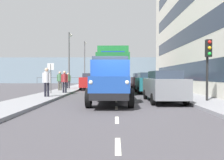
# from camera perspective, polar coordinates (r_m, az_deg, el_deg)

# --- Properties ---
(ground_plane) EXTENTS (80.00, 80.00, 0.00)m
(ground_plane) POSITION_cam_1_polar(r_m,az_deg,el_deg) (19.10, 1.04, -3.24)
(ground_plane) COLOR #423F44
(sidewalk_left) EXTENTS (2.29, 38.16, 0.15)m
(sidewalk_left) POSITION_cam_1_polar(r_m,az_deg,el_deg) (19.68, 14.97, -2.93)
(sidewalk_left) COLOR gray
(sidewalk_left) RESTS_ON ground_plane
(sidewalk_right) EXTENTS (2.29, 38.16, 0.15)m
(sidewalk_right) POSITION_cam_1_polar(r_m,az_deg,el_deg) (19.65, -12.90, -2.92)
(sidewalk_right) COLOR gray
(sidewalk_right) RESTS_ON ground_plane
(road_centreline_markings) EXTENTS (0.12, 32.44, 0.01)m
(road_centreline_markings) POSITION_cam_1_polar(r_m,az_deg,el_deg) (17.58, 1.06, -3.61)
(road_centreline_markings) COLOR silver
(road_centreline_markings) RESTS_ON ground_plane
(sea_horizon) EXTENTS (80.00, 0.80, 5.00)m
(sea_horizon) POSITION_cam_1_polar(r_m,az_deg,el_deg) (41.13, 0.96, 2.61)
(sea_horizon) COLOR gray
(sea_horizon) RESTS_ON ground_plane
(seawall_railing) EXTENTS (28.08, 0.08, 1.20)m
(seawall_railing) POSITION_cam_1_polar(r_m,az_deg,el_deg) (37.52, 0.96, 0.33)
(seawall_railing) COLOR #4C5156
(seawall_railing) RESTS_ON ground_plane
(truck_vintage_blue) EXTENTS (2.17, 5.64, 2.43)m
(truck_vintage_blue) POSITION_cam_1_polar(r_m,az_deg,el_deg) (10.96, -0.45, -0.34)
(truck_vintage_blue) COLOR black
(truck_vintage_blue) RESTS_ON ground_plane
(lorry_cargo_green) EXTENTS (2.58, 8.20, 3.87)m
(lorry_cargo_green) POSITION_cam_1_polar(r_m,az_deg,el_deg) (18.79, 0.32, 3.03)
(lorry_cargo_green) COLOR #1E7033
(lorry_cargo_green) RESTS_ON ground_plane
(car_grey_kerbside_near) EXTENTS (1.81, 4.34, 1.72)m
(car_grey_kerbside_near) POSITION_cam_1_polar(r_m,az_deg,el_deg) (12.14, 13.68, -1.56)
(car_grey_kerbside_near) COLOR slate
(car_grey_kerbside_near) RESTS_ON ground_plane
(car_teal_kerbside_1) EXTENTS (1.84, 4.11, 1.72)m
(car_teal_kerbside_1) POSITION_cam_1_polar(r_m,az_deg,el_deg) (18.04, 9.45, -0.66)
(car_teal_kerbside_1) COLOR #1E6670
(car_teal_kerbside_1) RESTS_ON ground_plane
(car_maroon_kerbside_2) EXTENTS (1.78, 3.87, 1.72)m
(car_maroon_kerbside_2) POSITION_cam_1_polar(r_m,az_deg,el_deg) (23.23, 7.53, -0.26)
(car_maroon_kerbside_2) COLOR maroon
(car_maroon_kerbside_2) RESTS_ON ground_plane
(car_red_oppositeside_0) EXTENTS (1.96, 4.51, 1.72)m
(car_red_oppositeside_0) POSITION_cam_1_polar(r_m,az_deg,el_deg) (22.71, -5.64, -0.27)
(car_red_oppositeside_0) COLOR #B21E1E
(car_red_oppositeside_0) RESTS_ON ground_plane
(car_silver_oppositeside_1) EXTENTS (1.85, 4.15, 1.72)m
(car_silver_oppositeside_1) POSITION_cam_1_polar(r_m,az_deg,el_deg) (28.71, -4.28, 0.03)
(car_silver_oppositeside_1) COLOR #B7BABF
(car_silver_oppositeside_1) RESTS_ON ground_plane
(car_white_oppositeside_2) EXTENTS (1.97, 4.31, 1.72)m
(car_white_oppositeside_2) POSITION_cam_1_polar(r_m,az_deg,el_deg) (34.58, -3.40, 0.22)
(car_white_oppositeside_2) COLOR white
(car_white_oppositeside_2) RESTS_ON ground_plane
(pedestrian_couple_b) EXTENTS (0.53, 0.34, 1.81)m
(pedestrian_couple_b) POSITION_cam_1_polar(r_m,az_deg,el_deg) (13.94, -17.17, 0.12)
(pedestrian_couple_b) COLOR black
(pedestrian_couple_b) RESTS_ON sidewalk_right
(pedestrian_by_lamp) EXTENTS (0.53, 0.34, 1.68)m
(pedestrian_by_lamp) POSITION_cam_1_polar(r_m,az_deg,el_deg) (16.72, -12.64, 0.02)
(pedestrian_by_lamp) COLOR black
(pedestrian_by_lamp) RESTS_ON sidewalk_right
(pedestrian_with_bag) EXTENTS (0.53, 0.34, 1.69)m
(pedestrian_with_bag) POSITION_cam_1_polar(r_m,az_deg,el_deg) (19.58, -13.85, 0.19)
(pedestrian_with_bag) COLOR #4C473D
(pedestrian_with_bag) RESTS_ON sidewalk_right
(pedestrian_couple_a) EXTENTS (0.53, 0.34, 1.60)m
(pedestrian_couple_a) POSITION_cam_1_polar(r_m,az_deg,el_deg) (22.45, -11.68, 0.18)
(pedestrian_couple_a) COLOR black
(pedestrian_couple_a) RESTS_ON sidewalk_right
(traffic_light_near) EXTENTS (0.28, 0.41, 3.20)m
(traffic_light_near) POSITION_cam_1_polar(r_m,az_deg,el_deg) (12.24, 24.44, 5.78)
(traffic_light_near) COLOR black
(traffic_light_near) RESTS_ON sidewalk_left
(lamp_post_promenade) EXTENTS (0.32, 1.14, 5.83)m
(lamp_post_promenade) POSITION_cam_1_polar(r_m,az_deg,el_deg) (22.72, -11.41, 6.71)
(lamp_post_promenade) COLOR #59595B
(lamp_post_promenade) RESTS_ON sidewalk_right
(lamp_post_far) EXTENTS (0.32, 1.14, 6.44)m
(lamp_post_far) POSITION_cam_1_polar(r_m,az_deg,el_deg) (31.85, -7.35, 5.70)
(lamp_post_far) COLOR #59595B
(lamp_post_far) RESTS_ON sidewalk_right
(street_sign) EXTENTS (0.50, 0.07, 2.25)m
(street_sign) POSITION_cam_1_polar(r_m,az_deg,el_deg) (16.53, -16.14, 1.87)
(street_sign) COLOR #4C4C4C
(street_sign) RESTS_ON sidewalk_right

